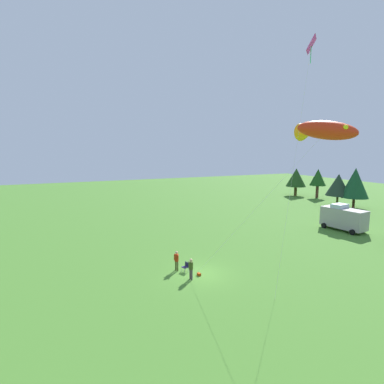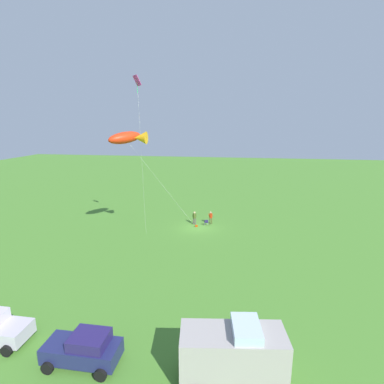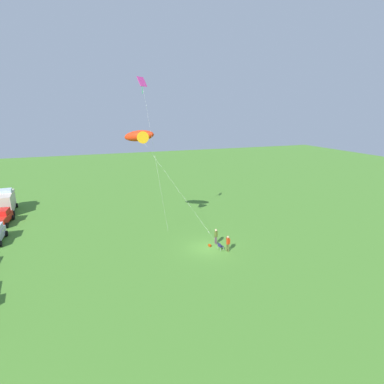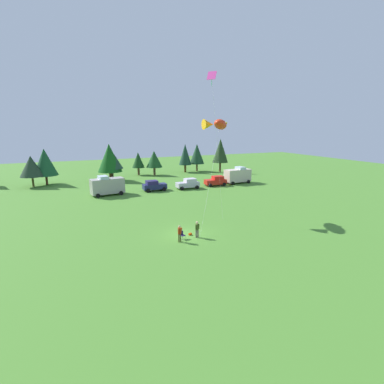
{
  "view_description": "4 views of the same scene",
  "coord_description": "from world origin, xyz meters",
  "px_view_note": "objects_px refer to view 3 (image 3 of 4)",
  "views": [
    {
      "loc": [
        21.66,
        -10.4,
        10.42
      ],
      "look_at": [
        1.03,
        -1.24,
        7.18
      ],
      "focal_mm": 28.0,
      "sensor_mm": 36.0,
      "label": 1
    },
    {
      "loc": [
        -4.9,
        36.16,
        13.23
      ],
      "look_at": [
        0.69,
        0.82,
        4.87
      ],
      "focal_mm": 28.0,
      "sensor_mm": 36.0,
      "label": 2
    },
    {
      "loc": [
        -27.4,
        11.82,
        14.39
      ],
      "look_at": [
        1.12,
        1.5,
        6.15
      ],
      "focal_mm": 28.0,
      "sensor_mm": 36.0,
      "label": 3
    },
    {
      "loc": [
        -11.75,
        -28.14,
        11.45
      ],
      "look_at": [
        -0.15,
        -1.75,
        5.08
      ],
      "focal_mm": 28.0,
      "sensor_mm": 36.0,
      "label": 4
    }
  ],
  "objects_px": {
    "car_red_sedan": "(1,217)",
    "kite_large_fish": "(140,136)",
    "person_spectator": "(228,242)",
    "person_kite_flyer": "(216,235)",
    "van_camper_beige": "(5,201)",
    "kite_diamond_rainbow": "(143,87)",
    "folding_chair": "(220,246)",
    "backpack_on_grass": "(210,245)"
  },
  "relations": [
    {
      "from": "person_kite_flyer",
      "to": "car_red_sedan",
      "type": "bearing_deg",
      "value": 138.71
    },
    {
      "from": "person_spectator",
      "to": "kite_diamond_rainbow",
      "type": "bearing_deg",
      "value": 111.52
    },
    {
      "from": "kite_large_fish",
      "to": "person_kite_flyer",
      "type": "bearing_deg",
      "value": -130.68
    },
    {
      "from": "car_red_sedan",
      "to": "kite_diamond_rainbow",
      "type": "bearing_deg",
      "value": -116.44
    },
    {
      "from": "van_camper_beige",
      "to": "car_red_sedan",
      "type": "bearing_deg",
      "value": -178.27
    },
    {
      "from": "kite_diamond_rainbow",
      "to": "person_spectator",
      "type": "bearing_deg",
      "value": -135.33
    },
    {
      "from": "person_spectator",
      "to": "kite_large_fish",
      "type": "relative_size",
      "value": 0.14
    },
    {
      "from": "person_spectator",
      "to": "folding_chair",
      "type": "bearing_deg",
      "value": 117.85
    },
    {
      "from": "car_red_sedan",
      "to": "folding_chair",
      "type": "bearing_deg",
      "value": -121.3
    },
    {
      "from": "person_kite_flyer",
      "to": "person_spectator",
      "type": "height_order",
      "value": "same"
    },
    {
      "from": "person_spectator",
      "to": "backpack_on_grass",
      "type": "relative_size",
      "value": 5.44
    },
    {
      "from": "person_kite_flyer",
      "to": "kite_large_fish",
      "type": "distance_m",
      "value": 14.02
    },
    {
      "from": "folding_chair",
      "to": "car_red_sedan",
      "type": "relative_size",
      "value": 0.19
    },
    {
      "from": "kite_diamond_rainbow",
      "to": "kite_large_fish",
      "type": "bearing_deg",
      "value": 20.56
    },
    {
      "from": "car_red_sedan",
      "to": "kite_large_fish",
      "type": "bearing_deg",
      "value": -114.34
    },
    {
      "from": "folding_chair",
      "to": "van_camper_beige",
      "type": "xyz_separation_m",
      "value": [
        21.98,
        24.27,
        1.16
      ]
    },
    {
      "from": "person_spectator",
      "to": "car_red_sedan",
      "type": "distance_m",
      "value": 29.81
    },
    {
      "from": "backpack_on_grass",
      "to": "car_red_sedan",
      "type": "relative_size",
      "value": 0.07
    },
    {
      "from": "car_red_sedan",
      "to": "kite_large_fish",
      "type": "relative_size",
      "value": 0.35
    },
    {
      "from": "person_kite_flyer",
      "to": "car_red_sedan",
      "type": "height_order",
      "value": "car_red_sedan"
    },
    {
      "from": "person_kite_flyer",
      "to": "van_camper_beige",
      "type": "bearing_deg",
      "value": 131.13
    },
    {
      "from": "car_red_sedan",
      "to": "kite_diamond_rainbow",
      "type": "relative_size",
      "value": 0.24
    },
    {
      "from": "kite_large_fish",
      "to": "person_spectator",
      "type": "bearing_deg",
      "value": -137.73
    },
    {
      "from": "backpack_on_grass",
      "to": "kite_diamond_rainbow",
      "type": "distance_m",
      "value": 18.38
    },
    {
      "from": "backpack_on_grass",
      "to": "car_red_sedan",
      "type": "height_order",
      "value": "car_red_sedan"
    },
    {
      "from": "backpack_on_grass",
      "to": "kite_large_fish",
      "type": "relative_size",
      "value": 0.03
    },
    {
      "from": "person_spectator",
      "to": "car_red_sedan",
      "type": "height_order",
      "value": "car_red_sedan"
    },
    {
      "from": "person_spectator",
      "to": "kite_diamond_rainbow",
      "type": "distance_m",
      "value": 18.61
    },
    {
      "from": "folding_chair",
      "to": "kite_diamond_rainbow",
      "type": "height_order",
      "value": "kite_diamond_rainbow"
    },
    {
      "from": "backpack_on_grass",
      "to": "van_camper_beige",
      "type": "bearing_deg",
      "value": 48.64
    },
    {
      "from": "person_kite_flyer",
      "to": "van_camper_beige",
      "type": "height_order",
      "value": "van_camper_beige"
    },
    {
      "from": "van_camper_beige",
      "to": "kite_large_fish",
      "type": "height_order",
      "value": "kite_large_fish"
    },
    {
      "from": "van_camper_beige",
      "to": "kite_diamond_rainbow",
      "type": "xyz_separation_m",
      "value": [
        -15.45,
        -17.94,
        15.13
      ]
    },
    {
      "from": "person_spectator",
      "to": "kite_diamond_rainbow",
      "type": "relative_size",
      "value": 0.1
    },
    {
      "from": "person_spectator",
      "to": "van_camper_beige",
      "type": "relative_size",
      "value": 0.31
    },
    {
      "from": "folding_chair",
      "to": "kite_diamond_rainbow",
      "type": "distance_m",
      "value": 18.65
    },
    {
      "from": "person_spectator",
      "to": "person_kite_flyer",
      "type": "bearing_deg",
      "value": 77.98
    },
    {
      "from": "folding_chair",
      "to": "backpack_on_grass",
      "type": "height_order",
      "value": "folding_chair"
    },
    {
      "from": "folding_chair",
      "to": "backpack_on_grass",
      "type": "relative_size",
      "value": 2.56
    },
    {
      "from": "kite_diamond_rainbow",
      "to": "backpack_on_grass",
      "type": "bearing_deg",
      "value": -133.25
    },
    {
      "from": "person_spectator",
      "to": "van_camper_beige",
      "type": "height_order",
      "value": "van_camper_beige"
    },
    {
      "from": "person_spectator",
      "to": "kite_diamond_rainbow",
      "type": "xyz_separation_m",
      "value": [
        7.05,
        6.97,
        15.75
      ]
    }
  ]
}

